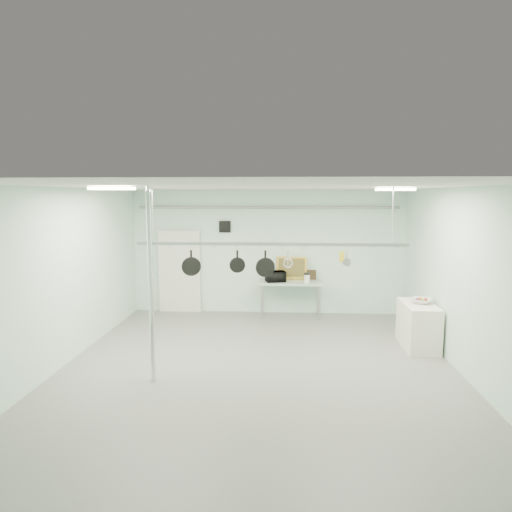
# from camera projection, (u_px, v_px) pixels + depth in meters

# --- Properties ---
(floor) EXTENTS (8.00, 8.00, 0.00)m
(floor) POSITION_uv_depth(u_px,v_px,m) (258.00, 369.00, 8.05)
(floor) COLOR gray
(floor) RESTS_ON ground
(ceiling) EXTENTS (7.00, 8.00, 0.02)m
(ceiling) POSITION_uv_depth(u_px,v_px,m) (258.00, 187.00, 7.63)
(ceiling) COLOR silver
(ceiling) RESTS_ON back_wall
(back_wall) EXTENTS (7.00, 0.02, 3.20)m
(back_wall) POSITION_uv_depth(u_px,v_px,m) (267.00, 252.00, 11.79)
(back_wall) COLOR silver
(back_wall) RESTS_ON floor
(right_wall) EXTENTS (0.02, 8.00, 3.20)m
(right_wall) POSITION_uv_depth(u_px,v_px,m) (466.00, 283.00, 7.62)
(right_wall) COLOR silver
(right_wall) RESTS_ON floor
(door) EXTENTS (1.10, 0.10, 2.20)m
(door) POSITION_uv_depth(u_px,v_px,m) (180.00, 272.00, 11.96)
(door) COLOR silver
(door) RESTS_ON floor
(wall_vent) EXTENTS (0.30, 0.04, 0.30)m
(wall_vent) POSITION_uv_depth(u_px,v_px,m) (225.00, 227.00, 11.75)
(wall_vent) COLOR black
(wall_vent) RESTS_ON back_wall
(conduit_pipe) EXTENTS (6.60, 0.07, 0.07)m
(conduit_pipe) POSITION_uv_depth(u_px,v_px,m) (267.00, 207.00, 11.55)
(conduit_pipe) COLOR gray
(conduit_pipe) RESTS_ON back_wall
(chrome_pole) EXTENTS (0.08, 0.08, 3.20)m
(chrome_pole) POSITION_uv_depth(u_px,v_px,m) (151.00, 286.00, 7.36)
(chrome_pole) COLOR silver
(chrome_pole) RESTS_ON floor
(prep_table) EXTENTS (1.60, 0.70, 0.91)m
(prep_table) POSITION_uv_depth(u_px,v_px,m) (290.00, 284.00, 11.47)
(prep_table) COLOR #B1D0C0
(prep_table) RESTS_ON floor
(side_cabinet) EXTENTS (0.60, 1.20, 0.90)m
(side_cabinet) POSITION_uv_depth(u_px,v_px,m) (418.00, 326.00, 9.18)
(side_cabinet) COLOR white
(side_cabinet) RESTS_ON floor
(pot_rack) EXTENTS (4.80, 0.06, 1.00)m
(pot_rack) POSITION_uv_depth(u_px,v_px,m) (270.00, 242.00, 8.04)
(pot_rack) COLOR #B7B7BC
(pot_rack) RESTS_ON ceiling
(light_panel_left) EXTENTS (0.65, 0.30, 0.05)m
(light_panel_left) POSITION_uv_depth(u_px,v_px,m) (112.00, 188.00, 6.99)
(light_panel_left) COLOR white
(light_panel_left) RESTS_ON ceiling
(light_panel_right) EXTENTS (0.65, 0.30, 0.05)m
(light_panel_right) POSITION_uv_depth(u_px,v_px,m) (395.00, 189.00, 8.08)
(light_panel_right) COLOR white
(light_panel_right) RESTS_ON ceiling
(microwave) EXTENTS (0.55, 0.45, 0.27)m
(microwave) POSITION_uv_depth(u_px,v_px,m) (276.00, 276.00, 11.41)
(microwave) COLOR black
(microwave) RESTS_ON prep_table
(coffee_canister) EXTENTS (0.18, 0.18, 0.20)m
(coffee_canister) POSITION_uv_depth(u_px,v_px,m) (307.00, 279.00, 11.29)
(coffee_canister) COLOR white
(coffee_canister) RESTS_ON prep_table
(painting_large) EXTENTS (0.78, 0.16, 0.58)m
(painting_large) POSITION_uv_depth(u_px,v_px,m) (292.00, 268.00, 11.71)
(painting_large) COLOR gold
(painting_large) RESTS_ON prep_table
(painting_small) EXTENTS (0.30, 0.09, 0.25)m
(painting_small) POSITION_uv_depth(u_px,v_px,m) (310.00, 275.00, 11.70)
(painting_small) COLOR #2E2110
(painting_small) RESTS_ON prep_table
(fruit_bowl) EXTENTS (0.54, 0.54, 0.10)m
(fruit_bowl) POSITION_uv_depth(u_px,v_px,m) (421.00, 301.00, 9.15)
(fruit_bowl) COLOR silver
(fruit_bowl) RESTS_ON side_cabinet
(skillet_left) EXTENTS (0.35, 0.15, 0.46)m
(skillet_left) POSITION_uv_depth(u_px,v_px,m) (191.00, 263.00, 8.18)
(skillet_left) COLOR black
(skillet_left) RESTS_ON pot_rack
(skillet_mid) EXTENTS (0.28, 0.09, 0.38)m
(skillet_mid) POSITION_uv_depth(u_px,v_px,m) (237.00, 261.00, 8.13)
(skillet_mid) COLOR black
(skillet_mid) RESTS_ON pot_rack
(skillet_right) EXTENTS (0.35, 0.15, 0.48)m
(skillet_right) POSITION_uv_depth(u_px,v_px,m) (265.00, 264.00, 8.10)
(skillet_right) COLOR black
(skillet_right) RESTS_ON pot_rack
(whisk) EXTENTS (0.19, 0.19, 0.32)m
(whisk) POSITION_uv_depth(u_px,v_px,m) (288.00, 259.00, 8.06)
(whisk) COLOR silver
(whisk) RESTS_ON pot_rack
(grater) EXTENTS (0.08, 0.04, 0.20)m
(grater) POSITION_uv_depth(u_px,v_px,m) (342.00, 257.00, 8.00)
(grater) COLOR orange
(grater) RESTS_ON pot_rack
(saucepan) EXTENTS (0.15, 0.10, 0.26)m
(saucepan) POSITION_uv_depth(u_px,v_px,m) (347.00, 258.00, 7.99)
(saucepan) COLOR silver
(saucepan) RESTS_ON pot_rack
(fruit_cluster) EXTENTS (0.24, 0.24, 0.09)m
(fruit_cluster) POSITION_uv_depth(u_px,v_px,m) (422.00, 299.00, 9.14)
(fruit_cluster) COLOR maroon
(fruit_cluster) RESTS_ON fruit_bowl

